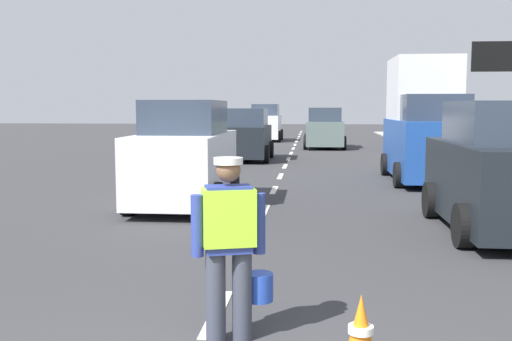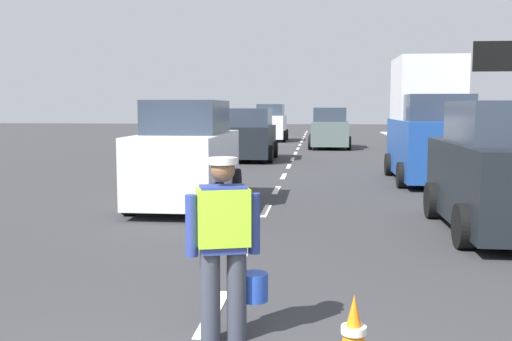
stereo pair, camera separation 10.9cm
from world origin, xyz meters
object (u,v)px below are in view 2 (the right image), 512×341
at_px(road_worker, 226,240).
at_px(car_oncoming_lead, 187,157).
at_px(car_oncoming_third, 271,124).
at_px(car_oncoming_second, 251,136).
at_px(car_outgoing_far, 329,129).
at_px(car_parked_curbside, 499,172).
at_px(traffic_cone_near, 354,336).
at_px(delivery_truck, 430,125).

relative_size(road_worker, car_oncoming_lead, 0.42).
bearing_deg(road_worker, car_oncoming_third, 94.00).
relative_size(car_oncoming_second, car_outgoing_far, 0.98).
xyz_separation_m(car_oncoming_lead, car_parked_curbside, (5.79, -2.17, -0.02)).
bearing_deg(car_parked_curbside, car_oncoming_second, 113.45).
xyz_separation_m(car_oncoming_third, car_outgoing_far, (3.51, -6.10, -0.10)).
bearing_deg(car_parked_curbside, car_outgoing_far, 97.01).
height_order(road_worker, car_oncoming_third, car_oncoming_third).
distance_m(traffic_cone_near, car_oncoming_third, 32.08).
height_order(car_oncoming_lead, car_oncoming_third, car_oncoming_third).
bearing_deg(car_parked_curbside, traffic_cone_near, -115.65).
distance_m(car_oncoming_lead, car_oncoming_third, 24.12).
bearing_deg(delivery_truck, traffic_cone_near, -102.59).
height_order(road_worker, car_oncoming_lead, car_oncoming_lead).
xyz_separation_m(road_worker, car_oncoming_lead, (-1.99, 7.18, 0.11)).
bearing_deg(car_oncoming_second, road_worker, -84.11).
bearing_deg(car_outgoing_far, road_worker, -93.00).
xyz_separation_m(car_oncoming_lead, car_oncoming_second, (0.12, 10.90, -0.09)).
bearing_deg(car_oncoming_lead, road_worker, -74.52).
height_order(delivery_truck, car_oncoming_second, delivery_truck).
relative_size(car_oncoming_lead, car_parked_curbside, 1.00).
xyz_separation_m(delivery_truck, car_oncoming_second, (-5.81, 6.01, -0.66)).
bearing_deg(car_oncoming_third, car_parked_curbside, -77.15).
xyz_separation_m(road_worker, delivery_truck, (3.94, 12.08, 0.68)).
bearing_deg(car_oncoming_third, delivery_truck, -72.31).
distance_m(road_worker, delivery_truck, 12.72).
bearing_deg(car_oncoming_lead, car_oncoming_third, 90.48).
distance_m(car_oncoming_third, car_outgoing_far, 7.04).
bearing_deg(road_worker, car_oncoming_lead, 105.48).
distance_m(car_oncoming_lead, car_parked_curbside, 6.19).
height_order(delivery_truck, car_outgoing_far, delivery_truck).
relative_size(traffic_cone_near, delivery_truck, 0.14).
xyz_separation_m(car_oncoming_third, car_oncoming_second, (0.33, -13.22, -0.11)).
distance_m(car_oncoming_third, car_oncoming_second, 13.22).
relative_size(road_worker, traffic_cone_near, 2.54).
xyz_separation_m(traffic_cone_near, car_parked_curbside, (2.70, 5.61, 0.70)).
relative_size(traffic_cone_near, car_oncoming_lead, 0.17).
bearing_deg(car_oncoming_third, car_outgoing_far, -60.07).
bearing_deg(car_oncoming_second, delivery_truck, -45.97).
bearing_deg(delivery_truck, car_oncoming_lead, -140.44).
bearing_deg(car_outgoing_far, car_oncoming_third, 119.93).
distance_m(car_oncoming_third, car_parked_curbside, 26.96).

